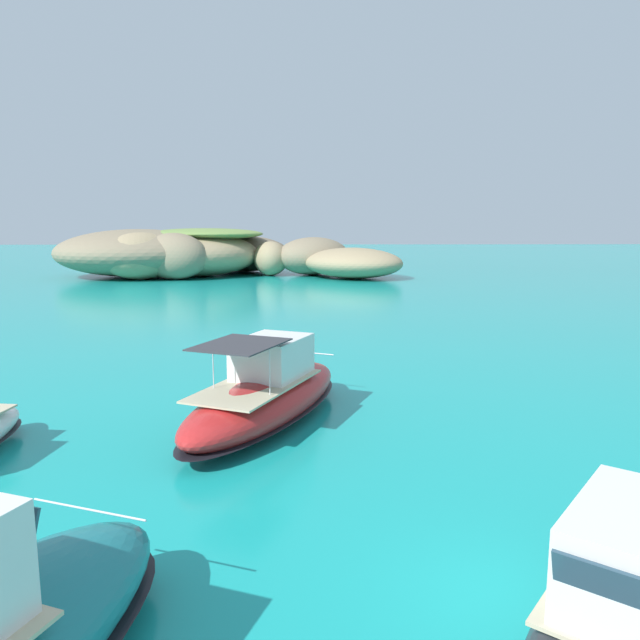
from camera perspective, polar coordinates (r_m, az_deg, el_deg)
ground_plane at (r=11.63m, az=19.95°, el=-24.92°), size 400.00×400.00×0.00m
islet_large at (r=80.36m, az=-13.79°, el=6.25°), size 34.77×29.78×6.10m
islet_small at (r=76.12m, az=0.75°, el=5.81°), size 21.22×20.19×4.95m
motorboat_red at (r=19.67m, az=-5.10°, el=-7.14°), size 6.41×9.72×2.94m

